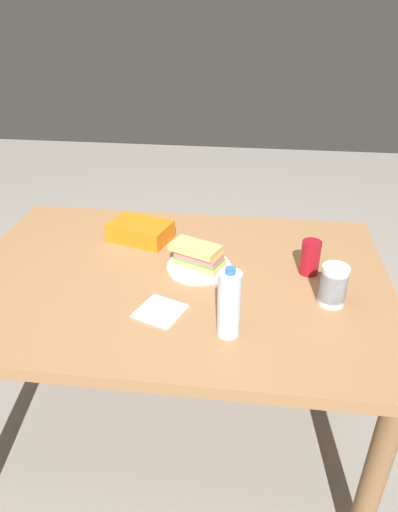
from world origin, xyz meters
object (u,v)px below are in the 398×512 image
dining_table (176,295)px  sandwich (198,255)px  soda_can_red (310,257)px  plastic_cup_stack (333,285)px  water_bottle_tall (229,304)px  chip_bag (140,231)px  paper_plate (199,267)px

dining_table → sandwich: 0.17m
sandwich → soda_can_red: soda_can_red is taller
plastic_cup_stack → sandwich: bearing=-19.2°
dining_table → water_bottle_tall: (-0.20, 0.29, 0.19)m
dining_table → chip_bag: size_ratio=6.39×
soda_can_red → water_bottle_tall: water_bottle_tall is taller
dining_table → chip_bag: 0.33m
sandwich → water_bottle_tall: (-0.13, 0.34, 0.05)m
soda_can_red → plastic_cup_stack: (-0.05, 0.17, 0.00)m
chip_bag → water_bottle_tall: 0.66m
chip_bag → plastic_cup_stack: size_ratio=1.76×
paper_plate → soda_can_red: bearing=-177.1°
dining_table → chip_bag: chip_bag is taller
water_bottle_tall → plastic_cup_stack: 0.36m
soda_can_red → water_bottle_tall: size_ratio=0.56×
sandwich → chip_bag: bearing=-37.3°
paper_plate → plastic_cup_stack: 0.47m
sandwich → dining_table: bearing=35.0°
soda_can_red → water_bottle_tall: bearing=54.7°
dining_table → sandwich: sandwich is taller
soda_can_red → plastic_cup_stack: bearing=107.5°
paper_plate → soda_can_red: size_ratio=1.86×
soda_can_red → plastic_cup_stack: plastic_cup_stack is taller
dining_table → paper_plate: (-0.08, -0.05, 0.09)m
paper_plate → sandwich: 0.05m
water_bottle_tall → plastic_cup_stack: (-0.31, -0.19, -0.04)m
sandwich → soda_can_red: bearing=-177.1°
soda_can_red → chip_bag: (0.64, -0.17, -0.03)m
dining_table → water_bottle_tall: water_bottle_tall is taller
water_bottle_tall → plastic_cup_stack: water_bottle_tall is taller
paper_plate → plastic_cup_stack: size_ratio=1.74×
water_bottle_tall → soda_can_red: bearing=-125.3°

